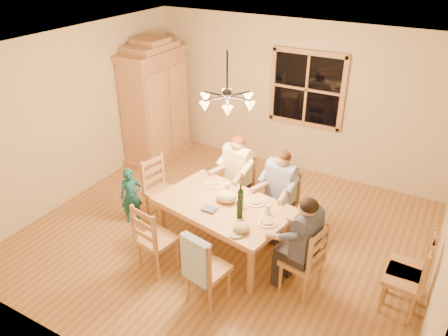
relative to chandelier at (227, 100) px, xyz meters
The scene contains 31 objects.
floor 2.08m from the chandelier, ahead, with size 5.50×5.50×0.00m, color olive.
ceiling 0.62m from the chandelier, ahead, with size 5.50×5.00×0.02m, color white.
wall_back 2.60m from the chandelier, 90.00° to the left, with size 5.50×0.02×2.70m, color #C4B48B.
wall_left 2.84m from the chandelier, behind, with size 0.02×5.00×2.70m, color #C4B48B.
window 2.53m from the chandelier, 85.36° to the left, with size 1.30×0.06×1.30m.
chandelier is the anchor object (origin of this frame).
armoire 3.08m from the chandelier, 146.54° to the left, with size 0.66×1.40×2.30m.
dining_table 1.46m from the chandelier, 66.51° to the right, with size 1.91×1.36×0.76m.
chair_far_left 1.87m from the chandelier, 103.99° to the left, with size 0.51×0.49×0.99m.
chair_far_right 1.93m from the chandelier, 34.83° to the left, with size 0.51×0.49×0.99m.
chair_near_left 2.11m from the chandelier, 112.74° to the right, with size 0.51×0.49×0.99m.
chair_near_right 2.19m from the chandelier, 70.88° to the right, with size 0.51×0.49×0.99m.
chair_end_left 2.07m from the chandelier, behind, with size 0.49×0.51×0.99m.
chair_end_right 2.28m from the chandelier, 21.96° to the right, with size 0.49×0.51×0.99m.
adult_woman 1.37m from the chandelier, 103.99° to the left, with size 0.45×0.48×0.87m.
adult_plaid_man 1.45m from the chandelier, 34.83° to the left, with size 0.45×0.48×0.87m.
adult_slate_man 1.89m from the chandelier, 21.96° to the right, with size 0.48×0.45×0.87m.
towel 2.00m from the chandelier, 74.59° to the right, with size 0.38×0.10×0.58m, color #9CB5D3.
wine_bottle_a 1.23m from the chandelier, 36.61° to the right, with size 0.08×0.08×0.33m, color black.
wine_bottle_b 1.33m from the chandelier, 46.90° to the right, with size 0.08×0.08×0.33m, color black.
plate_woman 1.33m from the chandelier, 165.70° to the left, with size 0.26×0.26×0.02m, color white.
plate_plaid 1.40m from the chandelier, ahead, with size 0.26×0.26×0.02m, color white.
plate_slate 1.59m from the chandelier, 27.76° to the right, with size 0.26×0.26×0.02m, color white.
wine_glass_a 1.25m from the chandelier, 50.63° to the right, with size 0.06×0.06×0.14m, color silver.
wine_glass_b 1.47m from the chandelier, 19.19° to the right, with size 0.06×0.06×0.14m, color silver.
cap 1.58m from the chandelier, 50.29° to the right, with size 0.20×0.20×0.11m, color tan.
napkin 1.41m from the chandelier, 85.14° to the right, with size 0.18×0.14×0.03m, color #4C588C.
cloth_bundle 1.27m from the chandelier, 62.57° to the right, with size 0.28×0.22×0.15m, color beige.
child 2.20m from the chandelier, 164.99° to the right, with size 0.32×0.21×0.88m, color #175E6B.
chair_spare_front 3.03m from the chandelier, ahead, with size 0.43×0.45×0.99m.
chair_spare_back 3.04m from the chandelier, ahead, with size 0.45×0.47×0.99m.
Camera 1 is at (2.51, -4.54, 3.91)m, focal length 35.00 mm.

